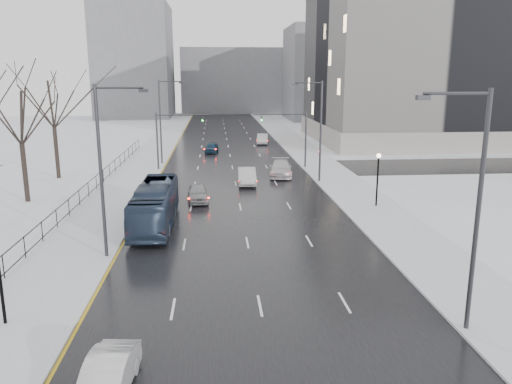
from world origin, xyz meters
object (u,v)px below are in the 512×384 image
object	(u,v)px
tree_park_e	(59,179)
sedan_right_far	(281,168)
lamppost_r_mid	(378,172)
sedan_right_near	(247,176)
streetlight_r_near	(474,201)
streetlight_l_far	(162,118)
streetlight_r_mid	(318,126)
no_uturn_sign	(320,154)
tree_park_d	(28,203)
streetlight_l_near	(104,164)
sedan_center_near	(198,193)
mast_signal_right	(297,133)
bus	(155,205)
sedan_center_far	(212,147)
sedan_left_near	(107,378)
sedan_right_distant	(262,139)
mast_signal_left	(167,134)

from	to	relation	value
tree_park_e	sedan_right_far	distance (m)	23.16
lamppost_r_mid	sedan_right_far	xyz separation A→B (m)	(-6.06, 13.50, -2.08)
sedan_right_far	sedan_right_near	bearing A→B (deg)	-129.39
streetlight_r_near	streetlight_l_far	size ratio (longest dim) A/B	1.00
streetlight_r_mid	streetlight_l_far	size ratio (longest dim) A/B	1.00
streetlight_r_near	no_uturn_sign	size ratio (longest dim) A/B	3.70
tree_park_d	streetlight_l_far	world-z (taller)	streetlight_l_far
streetlight_l_near	sedan_center_near	xyz separation A→B (m)	(4.67, 13.15, -4.86)
streetlight_r_near	sedan_center_near	world-z (taller)	streetlight_r_near
no_uturn_sign	sedan_center_near	world-z (taller)	no_uturn_sign
sedan_right_near	tree_park_e	bearing A→B (deg)	168.90
streetlight_l_near	mast_signal_right	xyz separation A→B (m)	(15.49, 28.00, -1.51)
lamppost_r_mid	bus	world-z (taller)	lamppost_r_mid
sedan_right_near	sedan_center_far	size ratio (longest dim) A/B	1.19
sedan_left_near	sedan_right_far	size ratio (longest dim) A/B	0.72
tree_park_e	sedan_center_near	bearing A→B (deg)	-36.43
streetlight_l_far	mast_signal_right	size ratio (longest dim) A/B	1.54
lamppost_r_mid	mast_signal_right	size ratio (longest dim) A/B	0.66
sedan_center_far	sedan_right_distant	bearing A→B (deg)	54.39
sedan_center_far	lamppost_r_mid	bearing A→B (deg)	-59.59
tree_park_e	sedan_right_far	size ratio (longest dim) A/B	2.38
lamppost_r_mid	sedan_center_near	size ratio (longest dim) A/B	1.01
bus	sedan_center_near	distance (m)	7.35
tree_park_e	streetlight_l_near	world-z (taller)	streetlight_l_near
tree_park_e	mast_signal_right	size ratio (longest dim) A/B	2.08
sedan_center_far	streetlight_r_mid	bearing A→B (deg)	-56.16
sedan_left_near	sedan_center_far	xyz separation A→B (m)	(3.20, 54.09, 0.03)
sedan_center_near	sedan_center_far	size ratio (longest dim) A/B	1.03
tree_park_d	sedan_right_distant	size ratio (longest dim) A/B	2.67
tree_park_e	tree_park_d	bearing A→B (deg)	-87.71
mast_signal_right	mast_signal_left	xyz separation A→B (m)	(-14.65, 0.00, 0.00)
streetlight_r_mid	streetlight_l_far	world-z (taller)	same
mast_signal_left	sedan_left_near	bearing A→B (deg)	-87.67
tree_park_d	sedan_left_near	xyz separation A→B (m)	(12.15, -27.24, 0.71)
streetlight_l_near	mast_signal_left	size ratio (longest dim) A/B	1.54
sedan_center_near	tree_park_d	bearing A→B (deg)	172.35
sedan_center_near	sedan_right_near	bearing A→B (deg)	50.85
streetlight_l_near	sedan_left_near	bearing A→B (deg)	-79.23
streetlight_l_far	mast_signal_left	distance (m)	4.36
streetlight_r_near	streetlight_l_far	xyz separation A→B (m)	(-16.33, 42.00, 0.00)
streetlight_l_far	lamppost_r_mid	xyz separation A→B (m)	(19.17, -22.00, -2.67)
tree_park_d	sedan_center_far	distance (m)	30.94
tree_park_d	sedan_center_near	world-z (taller)	tree_park_d
tree_park_d	streetlight_l_far	bearing A→B (deg)	61.85
tree_park_d	no_uturn_sign	xyz separation A→B (m)	(27.00, 10.00, 2.30)
sedan_right_far	streetlight_r_near	bearing A→B (deg)	-78.22
sedan_left_near	sedan_center_far	size ratio (longest dim) A/B	0.99
mast_signal_left	sedan_right_far	size ratio (longest dim) A/B	1.15
sedan_center_near	sedan_right_distant	bearing A→B (deg)	71.90
tree_park_d	mast_signal_right	world-z (taller)	mast_signal_right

